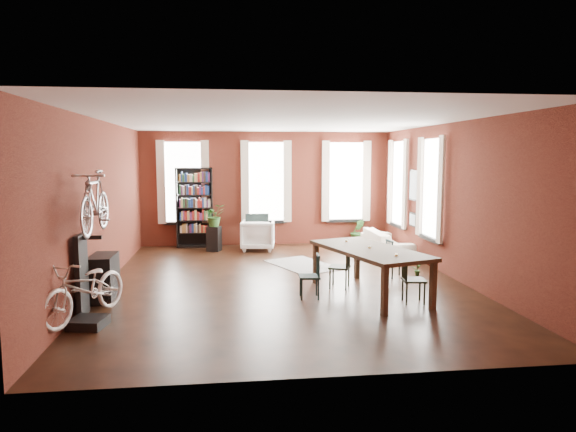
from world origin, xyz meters
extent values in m
plane|color=black|center=(0.00, 0.00, 0.00)|extent=(9.00, 9.00, 0.00)
cube|color=silver|center=(0.00, 0.00, 3.20)|extent=(7.00, 9.00, 0.04)
cube|color=#4A1912|center=(0.00, 4.50, 1.60)|extent=(7.00, 0.04, 3.20)
cube|color=#4A1912|center=(0.00, -4.50, 1.60)|extent=(7.00, 0.04, 3.20)
cube|color=#4A1912|center=(-3.50, 0.00, 1.60)|extent=(0.04, 9.00, 3.20)
cube|color=#4A1912|center=(3.50, 0.00, 1.60)|extent=(0.04, 9.00, 3.20)
cube|color=white|center=(-2.30, 4.47, 1.80)|extent=(1.00, 0.04, 2.20)
cube|color=beige|center=(-2.30, 4.40, 1.80)|extent=(1.40, 0.06, 2.30)
cube|color=white|center=(0.00, 4.47, 1.80)|extent=(1.00, 0.04, 2.20)
cube|color=beige|center=(0.00, 4.40, 1.80)|extent=(1.40, 0.06, 2.30)
cube|color=white|center=(2.30, 4.47, 1.80)|extent=(1.00, 0.04, 2.20)
cube|color=beige|center=(2.30, 4.40, 1.80)|extent=(1.40, 0.06, 2.30)
cube|color=white|center=(3.47, 1.00, 1.80)|extent=(0.04, 1.00, 2.20)
cube|color=beige|center=(3.40, 1.00, 1.80)|extent=(0.06, 1.40, 2.30)
cube|color=white|center=(3.47, 3.20, 1.80)|extent=(0.04, 1.00, 2.20)
cube|color=beige|center=(3.40, 3.20, 1.80)|extent=(0.06, 1.40, 2.30)
cube|color=black|center=(3.46, 2.10, 1.80)|extent=(0.04, 0.55, 0.75)
cube|color=black|center=(3.46, 2.10, 0.95)|extent=(0.04, 0.45, 0.35)
cube|color=#4D402E|center=(1.42, -1.13, 0.43)|extent=(1.85, 2.74, 0.86)
cube|color=#173231|center=(0.31, -1.22, 0.39)|extent=(0.38, 0.38, 0.78)
cube|color=black|center=(1.00, -0.59, 0.41)|extent=(0.50, 0.50, 0.82)
cube|color=#20301C|center=(2.04, -1.72, 0.40)|extent=(0.41, 0.41, 0.81)
cube|color=#162E32|center=(2.36, 0.13, 0.39)|extent=(0.40, 0.40, 0.79)
cube|color=black|center=(-2.00, 4.30, 1.10)|extent=(1.00, 0.32, 2.20)
imported|color=white|center=(-0.30, 3.62, 0.44)|extent=(0.97, 0.92, 0.89)
imported|color=beige|center=(2.95, 2.60, 0.41)|extent=(0.61, 2.08, 0.81)
cube|color=black|center=(0.61, 1.55, 0.01)|extent=(1.77, 2.11, 0.01)
cube|color=black|center=(-3.18, -2.38, 0.07)|extent=(0.57, 0.57, 0.14)
cube|color=black|center=(-3.40, -1.80, 0.65)|extent=(0.16, 0.60, 1.30)
cube|color=black|center=(-3.28, -0.90, 0.40)|extent=(0.40, 0.80, 0.80)
cube|color=black|center=(-1.46, 3.62, 0.33)|extent=(0.42, 0.42, 0.65)
imported|color=#295D25|center=(2.60, 4.23, 0.16)|extent=(0.40, 0.72, 0.32)
imported|color=#2A5722|center=(2.86, 0.21, 0.07)|extent=(0.39, 0.43, 0.14)
imported|color=silver|center=(-3.18, -2.41, 1.01)|extent=(0.93, 1.08, 1.74)
imported|color=#A5A8AD|center=(-3.15, -1.80, 2.13)|extent=(0.47, 1.00, 1.66)
imported|color=#316127|center=(-1.44, 3.63, 0.89)|extent=(0.74, 0.77, 0.46)
camera|label=1|loc=(-1.14, -10.00, 2.50)|focal=32.00mm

